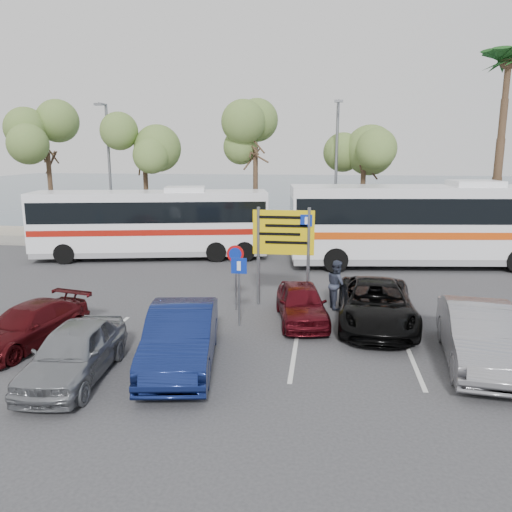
# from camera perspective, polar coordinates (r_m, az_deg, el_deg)

# --- Properties ---
(ground) EXTENTS (120.00, 120.00, 0.00)m
(ground) POSITION_cam_1_polar(r_m,az_deg,el_deg) (15.54, -1.67, -9.00)
(ground) COLOR #343336
(ground) RESTS_ON ground
(kerb_strip) EXTENTS (44.00, 2.40, 0.15)m
(kerb_strip) POSITION_cam_1_polar(r_m,az_deg,el_deg) (28.94, 2.89, 1.01)
(kerb_strip) COLOR gray
(kerb_strip) RESTS_ON ground
(seawall) EXTENTS (48.00, 0.80, 0.60)m
(seawall) POSITION_cam_1_polar(r_m,az_deg,el_deg) (30.86, 3.21, 2.11)
(seawall) COLOR gray
(seawall) RESTS_ON ground
(sea) EXTENTS (140.00, 140.00, 0.00)m
(sea) POSITION_cam_1_polar(r_m,az_deg,el_deg) (74.56, 5.99, 7.60)
(sea) COLOR #3F5A66
(sea) RESTS_ON ground
(tree_far_left) EXTENTS (3.20, 3.20, 7.60)m
(tree_far_left) POSITION_cam_1_polar(r_m,az_deg,el_deg) (32.74, -22.84, 12.39)
(tree_far_left) COLOR #382619
(tree_far_left) RESTS_ON kerb_strip
(tree_left) EXTENTS (3.20, 3.20, 7.20)m
(tree_left) POSITION_cam_1_polar(r_m,az_deg,el_deg) (30.17, -12.69, 12.51)
(tree_left) COLOR #382619
(tree_left) RESTS_ON kerb_strip
(tree_mid) EXTENTS (3.20, 3.20, 8.00)m
(tree_mid) POSITION_cam_1_polar(r_m,az_deg,el_deg) (28.60, -0.06, 14.14)
(tree_mid) COLOR #382619
(tree_mid) RESTS_ON kerb_strip
(tree_right) EXTENTS (3.20, 3.20, 7.40)m
(tree_right) POSITION_cam_1_polar(r_m,az_deg,el_deg) (28.39, 12.34, 12.91)
(tree_right) COLOR #382619
(tree_right) RESTS_ON kerb_strip
(palm_tree) EXTENTS (4.80, 4.80, 11.20)m
(palm_tree) POSITION_cam_1_polar(r_m,az_deg,el_deg) (30.05, 26.89, 18.97)
(palm_tree) COLOR #382619
(palm_tree) RESTS_ON kerb_strip
(street_lamp_left) EXTENTS (0.45, 1.15, 8.01)m
(street_lamp_left) POSITION_cam_1_polar(r_m,az_deg,el_deg) (30.49, -16.46, 9.66)
(street_lamp_left) COLOR slate
(street_lamp_left) RESTS_ON kerb_strip
(street_lamp_right) EXTENTS (0.45, 1.15, 8.01)m
(street_lamp_right) POSITION_cam_1_polar(r_m,az_deg,el_deg) (27.85, 9.15, 9.82)
(street_lamp_right) COLOR slate
(street_lamp_right) RESTS_ON kerb_strip
(direction_sign) EXTENTS (2.20, 0.12, 3.60)m
(direction_sign) POSITION_cam_1_polar(r_m,az_deg,el_deg) (17.84, 3.16, 1.84)
(direction_sign) COLOR slate
(direction_sign) RESTS_ON ground
(sign_no_stop) EXTENTS (0.60, 0.08, 2.35)m
(sign_no_stop) POSITION_cam_1_polar(r_m,az_deg,el_deg) (17.43, -2.36, -1.27)
(sign_no_stop) COLOR slate
(sign_no_stop) RESTS_ON ground
(sign_parking) EXTENTS (0.50, 0.07, 2.25)m
(sign_parking) POSITION_cam_1_polar(r_m,az_deg,el_deg) (15.86, -1.94, -2.99)
(sign_parking) COLOR slate
(sign_parking) RESTS_ON ground
(lane_markings) EXTENTS (12.02, 4.20, 0.01)m
(lane_markings) POSITION_cam_1_polar(r_m,az_deg,el_deg) (14.85, -6.72, -10.08)
(lane_markings) COLOR silver
(lane_markings) RESTS_ON ground
(coach_bus_left) EXTENTS (12.27, 4.91, 3.74)m
(coach_bus_left) POSITION_cam_1_polar(r_m,az_deg,el_deg) (26.64, -11.85, 3.44)
(coach_bus_left) COLOR white
(coach_bus_left) RESTS_ON ground
(coach_bus_right) EXTENTS (13.65, 4.49, 4.18)m
(coach_bus_right) POSITION_cam_1_polar(r_m,az_deg,el_deg) (25.58, 19.22, 3.14)
(coach_bus_right) COLOR white
(coach_bus_right) RESTS_ON ground
(car_silver_a) EXTENTS (1.92, 4.17, 1.38)m
(car_silver_a) POSITION_cam_1_polar(r_m,az_deg,el_deg) (13.29, -20.08, -10.27)
(car_silver_a) COLOR gray
(car_silver_a) RESTS_ON ground
(car_blue) EXTENTS (2.41, 5.00, 1.58)m
(car_blue) POSITION_cam_1_polar(r_m,az_deg,el_deg) (13.35, -8.55, -9.11)
(car_blue) COLOR #111D4F
(car_blue) RESTS_ON ground
(car_maroon) EXTENTS (2.50, 4.33, 1.18)m
(car_maroon) POSITION_cam_1_polar(r_m,az_deg,el_deg) (16.01, -24.60, -7.24)
(car_maroon) COLOR #450B0F
(car_maroon) RESTS_ON ground
(car_red) EXTENTS (2.12, 3.96, 1.28)m
(car_red) POSITION_cam_1_polar(r_m,az_deg,el_deg) (16.57, 5.22, -5.36)
(car_red) COLOR #4D0B12
(car_red) RESTS_ON ground
(suv_black) EXTENTS (2.54, 5.22, 1.43)m
(suv_black) POSITION_cam_1_polar(r_m,az_deg,el_deg) (16.63, 13.55, -5.32)
(suv_black) COLOR black
(suv_black) RESTS_ON ground
(car_silver_b) EXTENTS (2.17, 4.96, 1.58)m
(car_silver_b) POSITION_cam_1_polar(r_m,az_deg,el_deg) (14.51, 24.18, -8.30)
(car_silver_b) COLOR gray
(car_silver_b) RESTS_ON ground
(pedestrian_far) EXTENTS (0.86, 0.99, 1.76)m
(pedestrian_far) POSITION_cam_1_polar(r_m,az_deg,el_deg) (18.07, 9.22, -3.22)
(pedestrian_far) COLOR #33394C
(pedestrian_far) RESTS_ON ground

